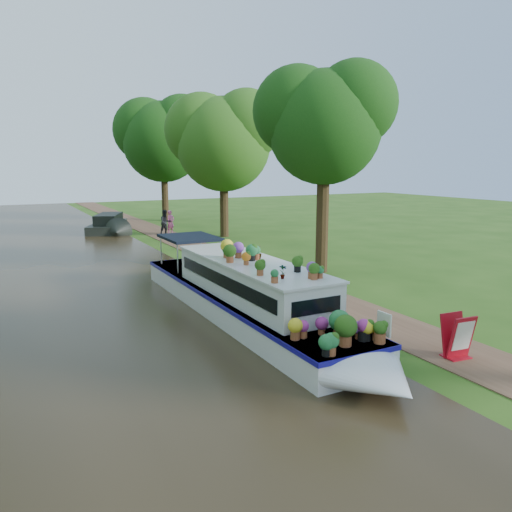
{
  "coord_description": "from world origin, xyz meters",
  "views": [
    {
      "loc": [
        -8.91,
        -14.84,
        4.72
      ],
      "look_at": [
        -0.26,
        1.54,
        1.3
      ],
      "focal_mm": 35.0,
      "sensor_mm": 36.0,
      "label": 1
    }
  ],
  "objects_px": {
    "second_boat": "(109,224)",
    "sandwich_board": "(458,338)",
    "plant_boat": "(250,294)",
    "pedestrian_pink": "(171,222)",
    "pedestrian_dark": "(166,223)"
  },
  "relations": [
    {
      "from": "second_boat",
      "to": "pedestrian_dark",
      "type": "xyz_separation_m",
      "value": [
        2.96,
        -3.82,
        0.37
      ]
    },
    {
      "from": "plant_boat",
      "to": "pedestrian_pink",
      "type": "relative_size",
      "value": 8.38
    },
    {
      "from": "second_boat",
      "to": "sandwich_board",
      "type": "height_order",
      "value": "second_boat"
    },
    {
      "from": "pedestrian_dark",
      "to": "plant_boat",
      "type": "bearing_deg",
      "value": -108.72
    },
    {
      "from": "sandwich_board",
      "to": "pedestrian_pink",
      "type": "relative_size",
      "value": 0.67
    },
    {
      "from": "pedestrian_pink",
      "to": "sandwich_board",
      "type": "bearing_deg",
      "value": -113.2
    },
    {
      "from": "plant_boat",
      "to": "pedestrian_pink",
      "type": "bearing_deg",
      "value": 78.59
    },
    {
      "from": "pedestrian_pink",
      "to": "pedestrian_dark",
      "type": "height_order",
      "value": "pedestrian_dark"
    },
    {
      "from": "sandwich_board",
      "to": "pedestrian_dark",
      "type": "relative_size",
      "value": 0.64
    },
    {
      "from": "plant_boat",
      "to": "pedestrian_dark",
      "type": "height_order",
      "value": "plant_boat"
    },
    {
      "from": "sandwich_board",
      "to": "pedestrian_dark",
      "type": "height_order",
      "value": "pedestrian_dark"
    },
    {
      "from": "plant_boat",
      "to": "sandwich_board",
      "type": "xyz_separation_m",
      "value": [
        3.15,
        -4.98,
        -0.33
      ]
    },
    {
      "from": "plant_boat",
      "to": "pedestrian_pink",
      "type": "distance_m",
      "value": 19.89
    },
    {
      "from": "second_boat",
      "to": "sandwich_board",
      "type": "bearing_deg",
      "value": -61.64
    },
    {
      "from": "pedestrian_dark",
      "to": "pedestrian_pink",
      "type": "bearing_deg",
      "value": 29.84
    }
  ]
}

